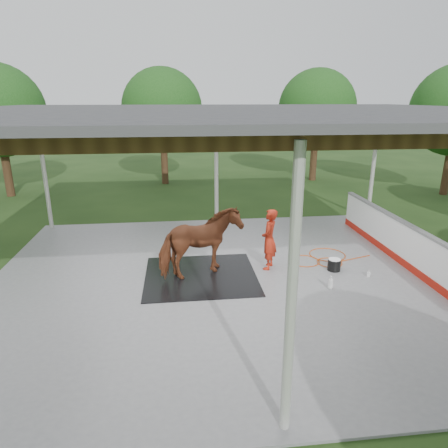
{
  "coord_description": "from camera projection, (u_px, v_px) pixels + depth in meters",
  "views": [
    {
      "loc": [
        -1.32,
        -8.93,
        4.33
      ],
      "look_at": [
        -0.23,
        0.4,
        1.35
      ],
      "focal_mm": 32.0,
      "sensor_mm": 36.0,
      "label": 1
    }
  ],
  "objects": [
    {
      "name": "dasher_board",
      "position": [
        413.0,
        250.0,
        10.24
      ],
      "size": [
        0.16,
        8.0,
        1.15
      ],
      "color": "#A81A0E",
      "rests_on": "concrete_slab"
    },
    {
      "name": "wash_bucket",
      "position": [
        334.0,
        264.0,
        10.31
      ],
      "size": [
        0.33,
        0.33,
        0.31
      ],
      "color": "black",
      "rests_on": "concrete_slab"
    },
    {
      "name": "hose_coil",
      "position": [
        321.0,
        258.0,
        11.1
      ],
      "size": [
        2.38,
        1.41,
        0.02
      ],
      "color": "#BC450D",
      "rests_on": "concrete_slab"
    },
    {
      "name": "soap_bottle_a",
      "position": [
        331.0,
        282.0,
        9.32
      ],
      "size": [
        0.13,
        0.13,
        0.32
      ],
      "primitive_type": "imported",
      "rotation": [
        0.0,
        0.0,
        -0.02
      ],
      "color": "silver",
      "rests_on": "concrete_slab"
    },
    {
      "name": "soap_bottle_b",
      "position": [
        369.0,
        273.0,
        9.98
      ],
      "size": [
        0.1,
        0.1,
        0.17
      ],
      "primitive_type": "imported",
      "rotation": [
        0.0,
        0.0,
        -0.41
      ],
      "color": "#338CD8",
      "rests_on": "concrete_slab"
    },
    {
      "name": "concrete_slab",
      "position": [
        235.0,
        279.0,
        9.9
      ],
      "size": [
        12.0,
        10.0,
        0.05
      ],
      "primitive_type": "cube",
      "color": "slate",
      "rests_on": "ground"
    },
    {
      "name": "horse",
      "position": [
        200.0,
        243.0,
        9.76
      ],
      "size": [
        2.22,
        1.66,
        1.7
      ],
      "primitive_type": "imported",
      "rotation": [
        0.0,
        0.0,
        1.99
      ],
      "color": "brown",
      "rests_on": "rubber_mat"
    },
    {
      "name": "pavilion_structure",
      "position": [
        237.0,
        115.0,
        8.71
      ],
      "size": [
        12.6,
        10.6,
        4.05
      ],
      "color": "beige",
      "rests_on": "ground"
    },
    {
      "name": "tree_belt",
      "position": [
        244.0,
        121.0,
        9.65
      ],
      "size": [
        28.0,
        28.0,
        5.8
      ],
      "color": "#382314",
      "rests_on": "ground"
    },
    {
      "name": "ground",
      "position": [
        235.0,
        280.0,
        9.91
      ],
      "size": [
        100.0,
        100.0,
        0.0
      ],
      "primitive_type": "plane",
      "color": "#1E3814"
    },
    {
      "name": "handler",
      "position": [
        269.0,
        239.0,
        10.26
      ],
      "size": [
        0.59,
        0.69,
        1.59
      ],
      "primitive_type": "imported",
      "rotation": [
        0.0,
        0.0,
        -2.0
      ],
      "color": "#AE2412",
      "rests_on": "concrete_slab"
    },
    {
      "name": "rubber_mat",
      "position": [
        201.0,
        275.0,
        10.02
      ],
      "size": [
        2.76,
        2.59,
        0.02
      ],
      "primitive_type": "cube",
      "color": "black",
      "rests_on": "concrete_slab"
    }
  ]
}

